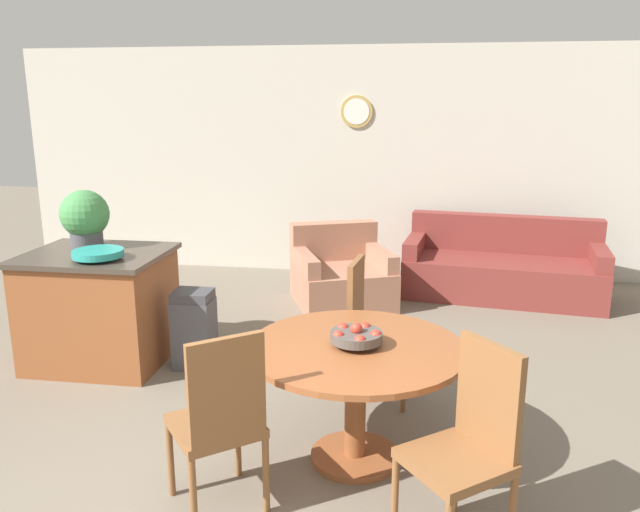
# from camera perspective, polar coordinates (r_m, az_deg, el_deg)

# --- Properties ---
(wall_back) EXTENTS (8.00, 0.09, 2.70)m
(wall_back) POSITION_cam_1_polar(r_m,az_deg,el_deg) (7.58, 2.07, 8.56)
(wall_back) COLOR beige
(wall_back) RESTS_ON ground_plane
(dining_table) EXTENTS (1.24, 1.24, 0.72)m
(dining_table) POSITION_cam_1_polar(r_m,az_deg,el_deg) (3.64, 3.29, -10.55)
(dining_table) COLOR brown
(dining_table) RESTS_ON ground_plane
(dining_chair_near_left) EXTENTS (0.59, 0.59, 1.00)m
(dining_chair_near_left) POSITION_cam_1_polar(r_m,az_deg,el_deg) (3.25, -9.11, -14.25)
(dining_chair_near_left) COLOR brown
(dining_chair_near_left) RESTS_ON ground_plane
(dining_chair_near_right) EXTENTS (0.59, 0.59, 1.00)m
(dining_chair_near_right) POSITION_cam_1_polar(r_m,az_deg,el_deg) (3.10, 13.46, -15.95)
(dining_chair_near_right) COLOR brown
(dining_chair_near_right) RESTS_ON ground_plane
(dining_chair_far_side) EXTENTS (0.47, 0.47, 1.00)m
(dining_chair_far_side) POSITION_cam_1_polar(r_m,az_deg,el_deg) (4.44, 4.65, -6.16)
(dining_chair_far_side) COLOR brown
(dining_chair_far_side) RESTS_ON ground_plane
(fruit_bowl) EXTENTS (0.30, 0.30, 0.14)m
(fruit_bowl) POSITION_cam_1_polar(r_m,az_deg,el_deg) (3.56, 3.34, -7.28)
(fruit_bowl) COLOR #4C4742
(fruit_bowl) RESTS_ON dining_table
(kitchen_island) EXTENTS (1.08, 0.91, 0.91)m
(kitchen_island) POSITION_cam_1_polar(r_m,az_deg,el_deg) (5.33, -19.48, -4.45)
(kitchen_island) COLOR brown
(kitchen_island) RESTS_ON ground_plane
(teal_bowl) EXTENTS (0.38, 0.38, 0.08)m
(teal_bowl) POSITION_cam_1_polar(r_m,az_deg,el_deg) (4.96, -19.64, 0.22)
(teal_bowl) COLOR teal
(teal_bowl) RESTS_ON kitchen_island
(potted_plant) EXTENTS (0.39, 0.39, 0.47)m
(potted_plant) POSITION_cam_1_polar(r_m,az_deg,el_deg) (5.39, -20.70, 3.34)
(potted_plant) COLOR #4C4C51
(potted_plant) RESTS_ON kitchen_island
(trash_bin) EXTENTS (0.31, 0.26, 0.63)m
(trash_bin) POSITION_cam_1_polar(r_m,az_deg,el_deg) (5.06, -11.43, -6.60)
(trash_bin) COLOR #47474C
(trash_bin) RESTS_ON ground_plane
(couch) EXTENTS (2.17, 1.20, 0.83)m
(couch) POSITION_cam_1_polar(r_m,az_deg,el_deg) (7.08, 16.32, -1.19)
(couch) COLOR maroon
(couch) RESTS_ON ground_plane
(armchair) EXTENTS (1.22, 1.22, 0.80)m
(armchair) POSITION_cam_1_polar(r_m,az_deg,el_deg) (6.53, 1.95, -1.95)
(armchair) COLOR #A87056
(armchair) RESTS_ON ground_plane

